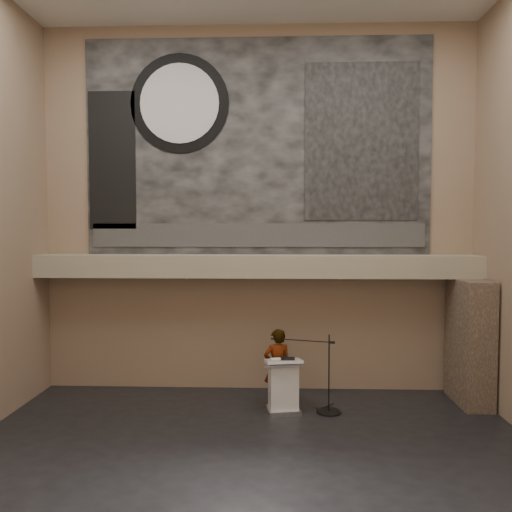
{
  "coord_description": "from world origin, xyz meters",
  "views": [
    {
      "loc": [
        0.39,
        -7.71,
        3.77
      ],
      "look_at": [
        0.0,
        3.2,
        3.2
      ],
      "focal_mm": 35.0,
      "sensor_mm": 36.0,
      "label": 1
    }
  ],
  "objects": [
    {
      "name": "floor",
      "position": [
        0.0,
        0.0,
        0.0
      ],
      "size": [
        10.0,
        10.0,
        0.0
      ],
      "primitive_type": "plane",
      "color": "black",
      "rests_on": "ground"
    },
    {
      "name": "wall_back",
      "position": [
        0.0,
        4.0,
        4.25
      ],
      "size": [
        10.0,
        0.02,
        8.5
      ],
      "primitive_type": "cube",
      "color": "#896E57",
      "rests_on": "floor"
    },
    {
      "name": "wall_front",
      "position": [
        0.0,
        -4.0,
        4.25
      ],
      "size": [
        10.0,
        0.02,
        8.5
      ],
      "primitive_type": "cube",
      "color": "#896E57",
      "rests_on": "floor"
    },
    {
      "name": "soffit",
      "position": [
        0.0,
        3.6,
        2.95
      ],
      "size": [
        10.0,
        0.8,
        0.5
      ],
      "primitive_type": "cube",
      "color": "gray",
      "rests_on": "wall_back"
    },
    {
      "name": "sprinkler_left",
      "position": [
        -1.6,
        3.55,
        2.67
      ],
      "size": [
        0.04,
        0.04,
        0.06
      ],
      "primitive_type": "cylinder",
      "color": "#B2893D",
      "rests_on": "soffit"
    },
    {
      "name": "sprinkler_right",
      "position": [
        1.9,
        3.55,
        2.67
      ],
      "size": [
        0.04,
        0.04,
        0.06
      ],
      "primitive_type": "cylinder",
      "color": "#B2893D",
      "rests_on": "soffit"
    },
    {
      "name": "banner",
      "position": [
        0.0,
        3.97,
        5.7
      ],
      "size": [
        8.0,
        0.05,
        5.0
      ],
      "primitive_type": "cube",
      "color": "black",
      "rests_on": "wall_back"
    },
    {
      "name": "banner_text_strip",
      "position": [
        0.0,
        3.93,
        3.65
      ],
      "size": [
        7.76,
        0.02,
        0.55
      ],
      "primitive_type": "cube",
      "color": "#303030",
      "rests_on": "banner"
    },
    {
      "name": "banner_clock_rim",
      "position": [
        -1.8,
        3.93,
        6.7
      ],
      "size": [
        2.3,
        0.02,
        2.3
      ],
      "primitive_type": "cylinder",
      "rotation": [
        1.57,
        0.0,
        0.0
      ],
      "color": "black",
      "rests_on": "banner"
    },
    {
      "name": "banner_clock_face",
      "position": [
        -1.8,
        3.91,
        6.7
      ],
      "size": [
        1.84,
        0.02,
        1.84
      ],
      "primitive_type": "cylinder",
      "rotation": [
        1.57,
        0.0,
        0.0
      ],
      "color": "silver",
      "rests_on": "banner"
    },
    {
      "name": "banner_building_print",
      "position": [
        2.4,
        3.93,
        5.8
      ],
      "size": [
        2.6,
        0.02,
        3.6
      ],
      "primitive_type": "cube",
      "color": "black",
      "rests_on": "banner"
    },
    {
      "name": "banner_brick_print",
      "position": [
        -3.4,
        3.93,
        5.4
      ],
      "size": [
        1.1,
        0.02,
        3.2
      ],
      "primitive_type": "cube",
      "color": "black",
      "rests_on": "banner"
    },
    {
      "name": "stone_pier",
      "position": [
        4.65,
        3.15,
        1.35
      ],
      "size": [
        0.6,
        1.4,
        2.7
      ],
      "primitive_type": "cube",
      "color": "#433429",
      "rests_on": "floor"
    },
    {
      "name": "lectern",
      "position": [
        0.59,
        2.46,
        0.55
      ],
      "size": [
        0.82,
        0.64,
        1.14
      ],
      "rotation": [
        0.0,
        0.0,
        0.17
      ],
      "color": "silver",
      "rests_on": "floor"
    },
    {
      "name": "binder",
      "position": [
        0.68,
        2.42,
        1.12
      ],
      "size": [
        0.3,
        0.24,
        0.04
      ],
      "primitive_type": "cube",
      "rotation": [
        0.0,
        0.0,
        -0.05
      ],
      "color": "black",
      "rests_on": "lectern"
    },
    {
      "name": "papers",
      "position": [
        0.46,
        2.44,
        1.1
      ],
      "size": [
        0.27,
        0.33,
        0.0
      ],
      "primitive_type": "cube",
      "rotation": [
        0.0,
        0.0,
        0.22
      ],
      "color": "silver",
      "rests_on": "lectern"
    },
    {
      "name": "speaker_person",
      "position": [
        0.47,
        2.85,
        0.83
      ],
      "size": [
        0.69,
        0.54,
        1.66
      ],
      "primitive_type": "imported",
      "rotation": [
        0.0,
        0.0,
        3.41
      ],
      "color": "white",
      "rests_on": "floor"
    },
    {
      "name": "mic_stand",
      "position": [
        1.49,
        2.48,
        0.24
      ],
      "size": [
        1.45,
        0.58,
        1.62
      ],
      "rotation": [
        0.0,
        0.0,
        -0.25
      ],
      "color": "black",
      "rests_on": "floor"
    }
  ]
}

